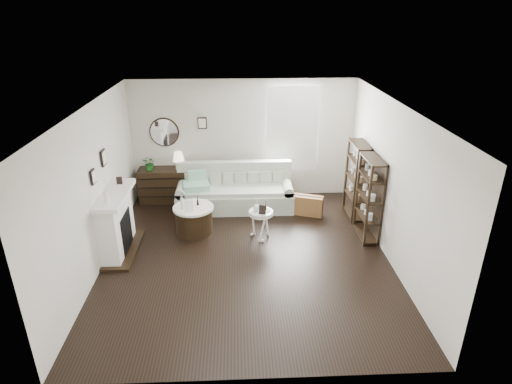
{
  "coord_description": "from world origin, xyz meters",
  "views": [
    {
      "loc": [
        -0.13,
        -6.56,
        4.14
      ],
      "look_at": [
        0.2,
        0.8,
        0.91
      ],
      "focal_mm": 30.0,
      "sensor_mm": 36.0,
      "label": 1
    }
  ],
  "objects_px": {
    "pedestal_table": "(261,213)",
    "dresser": "(166,185)",
    "sofa": "(235,193)",
    "drum_table": "(194,219)"
  },
  "relations": [
    {
      "from": "pedestal_table",
      "to": "dresser",
      "type": "bearing_deg",
      "value": 138.98
    },
    {
      "from": "dresser",
      "to": "pedestal_table",
      "type": "bearing_deg",
      "value": -41.02
    },
    {
      "from": "sofa",
      "to": "drum_table",
      "type": "xyz_separation_m",
      "value": [
        -0.81,
        -1.12,
        -0.05
      ]
    },
    {
      "from": "dresser",
      "to": "drum_table",
      "type": "relative_size",
      "value": 1.47
    },
    {
      "from": "sofa",
      "to": "dresser",
      "type": "bearing_deg",
      "value": 166.02
    },
    {
      "from": "drum_table",
      "to": "pedestal_table",
      "type": "distance_m",
      "value": 1.36
    },
    {
      "from": "sofa",
      "to": "pedestal_table",
      "type": "height_order",
      "value": "sofa"
    },
    {
      "from": "sofa",
      "to": "pedestal_table",
      "type": "xyz_separation_m",
      "value": [
        0.5,
        -1.41,
        0.2
      ]
    },
    {
      "from": "sofa",
      "to": "drum_table",
      "type": "bearing_deg",
      "value": -125.78
    },
    {
      "from": "drum_table",
      "to": "sofa",
      "type": "bearing_deg",
      "value": 54.22
    }
  ]
}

